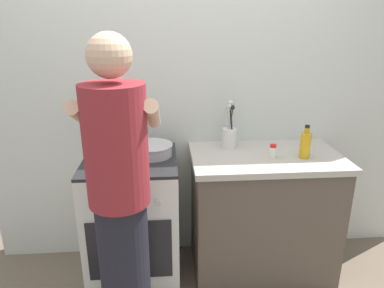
{
  "coord_description": "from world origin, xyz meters",
  "views": [
    {
      "loc": [
        -0.12,
        -1.99,
        1.73
      ],
      "look_at": [
        0.05,
        0.12,
        1.0
      ],
      "focal_mm": 32.96,
      "sensor_mm": 36.0,
      "label": 1
    }
  ],
  "objects_px": {
    "pot": "(107,151)",
    "spice_bottle": "(273,151)",
    "stove_range": "(134,220)",
    "mixing_bowl": "(152,149)",
    "oil_bottle": "(305,145)",
    "utensil_crock": "(229,133)",
    "person": "(121,208)"
  },
  "relations": [
    {
      "from": "oil_bottle",
      "to": "person",
      "type": "xyz_separation_m",
      "value": [
        -1.13,
        -0.5,
        -0.13
      ]
    },
    {
      "from": "utensil_crock",
      "to": "oil_bottle",
      "type": "relative_size",
      "value": 1.53
    },
    {
      "from": "mixing_bowl",
      "to": "utensil_crock",
      "type": "bearing_deg",
      "value": 11.74
    },
    {
      "from": "spice_bottle",
      "to": "utensil_crock",
      "type": "bearing_deg",
      "value": 139.11
    },
    {
      "from": "spice_bottle",
      "to": "pot",
      "type": "bearing_deg",
      "value": 178.17
    },
    {
      "from": "pot",
      "to": "utensil_crock",
      "type": "xyz_separation_m",
      "value": [
        0.81,
        0.18,
        0.04
      ]
    },
    {
      "from": "spice_bottle",
      "to": "person",
      "type": "height_order",
      "value": "person"
    },
    {
      "from": "mixing_bowl",
      "to": "person",
      "type": "bearing_deg",
      "value": -102.54
    },
    {
      "from": "pot",
      "to": "spice_bottle",
      "type": "xyz_separation_m",
      "value": [
        1.06,
        -0.03,
        -0.02
      ]
    },
    {
      "from": "mixing_bowl",
      "to": "oil_bottle",
      "type": "xyz_separation_m",
      "value": [
        0.99,
        -0.12,
        0.04
      ]
    },
    {
      "from": "spice_bottle",
      "to": "oil_bottle",
      "type": "bearing_deg",
      "value": -3.39
    },
    {
      "from": "stove_range",
      "to": "utensil_crock",
      "type": "bearing_deg",
      "value": 13.45
    },
    {
      "from": "person",
      "to": "utensil_crock",
      "type": "bearing_deg",
      "value": 47.35
    },
    {
      "from": "stove_range",
      "to": "pot",
      "type": "distance_m",
      "value": 0.54
    },
    {
      "from": "pot",
      "to": "utensil_crock",
      "type": "distance_m",
      "value": 0.84
    },
    {
      "from": "stove_range",
      "to": "utensil_crock",
      "type": "height_order",
      "value": "utensil_crock"
    },
    {
      "from": "spice_bottle",
      "to": "person",
      "type": "distance_m",
      "value": 1.06
    },
    {
      "from": "stove_range",
      "to": "pot",
      "type": "height_order",
      "value": "pot"
    },
    {
      "from": "pot",
      "to": "person",
      "type": "relative_size",
      "value": 0.14
    },
    {
      "from": "mixing_bowl",
      "to": "utensil_crock",
      "type": "distance_m",
      "value": 0.55
    },
    {
      "from": "oil_bottle",
      "to": "mixing_bowl",
      "type": "bearing_deg",
      "value": 173.33
    },
    {
      "from": "stove_range",
      "to": "person",
      "type": "height_order",
      "value": "person"
    },
    {
      "from": "stove_range",
      "to": "mixing_bowl",
      "type": "distance_m",
      "value": 0.52
    },
    {
      "from": "stove_range",
      "to": "spice_bottle",
      "type": "distance_m",
      "value": 1.05
    },
    {
      "from": "pot",
      "to": "person",
      "type": "bearing_deg",
      "value": -75.48
    },
    {
      "from": "mixing_bowl",
      "to": "spice_bottle",
      "type": "xyz_separation_m",
      "value": [
        0.78,
        -0.1,
        -0.0
      ]
    },
    {
      "from": "stove_range",
      "to": "person",
      "type": "xyz_separation_m",
      "value": [
        0.0,
        -0.57,
        0.41
      ]
    },
    {
      "from": "oil_bottle",
      "to": "stove_range",
      "type": "bearing_deg",
      "value": 176.68
    },
    {
      "from": "stove_range",
      "to": "pot",
      "type": "relative_size",
      "value": 3.73
    },
    {
      "from": "stove_range",
      "to": "pot",
      "type": "xyz_separation_m",
      "value": [
        -0.14,
        -0.02,
        0.52
      ]
    },
    {
      "from": "mixing_bowl",
      "to": "oil_bottle",
      "type": "distance_m",
      "value": 1.0
    },
    {
      "from": "pot",
      "to": "utensil_crock",
      "type": "bearing_deg",
      "value": 12.49
    }
  ]
}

